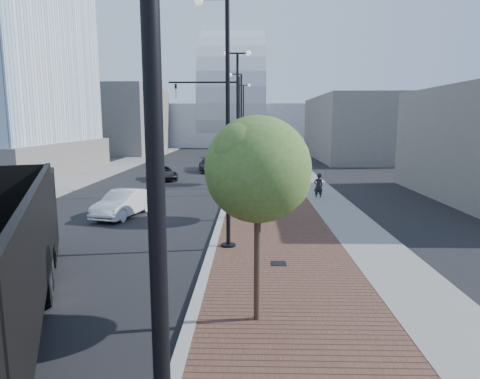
{
  "coord_description": "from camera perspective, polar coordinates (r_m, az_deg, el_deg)",
  "views": [
    {
      "loc": [
        1.42,
        -5.57,
        4.87
      ],
      "look_at": [
        1.0,
        12.0,
        2.0
      ],
      "focal_mm": 31.38,
      "sensor_mm": 36.0,
      "label": 1
    }
  ],
  "objects": [
    {
      "name": "curb",
      "position": [
        45.84,
        -0.42,
        3.27
      ],
      "size": [
        0.3,
        140.0,
        0.14
      ],
      "primitive_type": "cube",
      "color": "gray",
      "rests_on": "ground"
    },
    {
      "name": "tree_0",
      "position": [
        9.66,
        2.72,
        2.69
      ],
      "size": [
        2.5,
        2.47,
        5.02
      ],
      "color": "#382619",
      "rests_on": "ground"
    },
    {
      "name": "tree_3",
      "position": [
        44.62,
        1.66,
        7.39
      ],
      "size": [
        2.24,
        2.16,
        4.5
      ],
      "color": "#382619",
      "rests_on": "ground"
    },
    {
      "name": "streetlight_4",
      "position": [
        51.58,
        0.45,
        9.23
      ],
      "size": [
        1.72,
        0.56,
        9.28
      ],
      "color": "black",
      "rests_on": "ground"
    },
    {
      "name": "west_sidewalk",
      "position": [
        48.04,
        -16.14,
        3.17
      ],
      "size": [
        4.0,
        140.0,
        0.12
      ],
      "primitive_type": "cube",
      "color": "slate",
      "rests_on": "ground"
    },
    {
      "name": "traffic_mast",
      "position": [
        30.62,
        -1.88,
        9.49
      ],
      "size": [
        5.09,
        0.2,
        8.0
      ],
      "color": "black",
      "rests_on": "ground"
    },
    {
      "name": "streetlight_3",
      "position": [
        39.58,
        0.01,
        8.52
      ],
      "size": [
        1.44,
        0.56,
        9.21
      ],
      "color": "black",
      "rests_on": "ground"
    },
    {
      "name": "dark_car_mid",
      "position": [
        35.71,
        -10.45,
        2.22
      ],
      "size": [
        3.32,
        4.57,
        1.15
      ],
      "primitive_type": "imported",
      "rotation": [
        0.0,
        0.0,
        0.38
      ],
      "color": "black",
      "rests_on": "ground"
    },
    {
      "name": "dark_car_far",
      "position": [
        40.92,
        -4.3,
        3.32
      ],
      "size": [
        2.43,
        4.61,
        1.27
      ],
      "primitive_type": "imported",
      "rotation": [
        0.0,
        0.0,
        0.15
      ],
      "color": "black",
      "rests_on": "ground"
    },
    {
      "name": "white_sedan",
      "position": [
        22.47,
        -15.61,
        -1.82
      ],
      "size": [
        2.37,
        4.34,
        1.36
      ],
      "primitive_type": "imported",
      "rotation": [
        0.0,
        0.0,
        -0.24
      ],
      "color": "silver",
      "rests_on": "ground"
    },
    {
      "name": "commercial_block_nw",
      "position": [
        68.98,
        -16.95,
        9.0
      ],
      "size": [
        14.0,
        20.0,
        10.0
      ],
      "primitive_type": "cube",
      "color": "#66615C",
      "rests_on": "ground"
    },
    {
      "name": "sidewalk",
      "position": [
        45.87,
        3.96,
        3.24
      ],
      "size": [
        7.0,
        140.0,
        0.12
      ],
      "primitive_type": "cube",
      "color": "#4C2D23",
      "rests_on": "ground"
    },
    {
      "name": "convention_center",
      "position": [
        90.64,
        -0.82,
        10.0
      ],
      "size": [
        50.0,
        30.0,
        50.0
      ],
      "color": "#9DA2A7",
      "rests_on": "ground"
    },
    {
      "name": "pedestrian",
      "position": [
        26.79,
        10.6,
        0.43
      ],
      "size": [
        0.68,
        0.52,
        1.65
      ],
      "primitive_type": "imported",
      "rotation": [
        0.0,
        0.0,
        3.37
      ],
      "color": "black",
      "rests_on": "ground"
    },
    {
      "name": "streetlight_0",
      "position": [
        3.66,
        -11.63,
        8.25
      ],
      "size": [
        1.72,
        0.56,
        9.28
      ],
      "color": "black",
      "rests_on": "ground"
    },
    {
      "name": "utility_cover_2",
      "position": [
        25.04,
        3.58,
        -1.65
      ],
      "size": [
        0.5,
        0.5,
        0.02
      ],
      "primitive_type": "cube",
      "color": "black",
      "rests_on": "sidewalk"
    },
    {
      "name": "concrete_strip",
      "position": [
        46.07,
        7.32,
        3.22
      ],
      "size": [
        2.4,
        140.0,
        0.13
      ],
      "primitive_type": "cube",
      "color": "slate",
      "rests_on": "ground"
    },
    {
      "name": "streetlight_1",
      "position": [
        15.61,
        -2.07,
        7.33
      ],
      "size": [
        1.44,
        0.56,
        9.21
      ],
      "color": "black",
      "rests_on": "ground"
    },
    {
      "name": "tree_2",
      "position": [
        32.61,
        1.78,
        7.7
      ],
      "size": [
        2.23,
        2.15,
        5.07
      ],
      "color": "#382619",
      "rests_on": "ground"
    },
    {
      "name": "tree_1",
      "position": [
        20.65,
        2.0,
        5.13
      ],
      "size": [
        2.7,
        2.7,
        4.74
      ],
      "color": "#382619",
      "rests_on": "ground"
    },
    {
      "name": "streetlight_2",
      "position": [
        27.58,
        -0.34,
        9.18
      ],
      "size": [
        1.72,
        0.56,
        9.28
      ],
      "color": "black",
      "rests_on": "ground"
    },
    {
      "name": "utility_cover_1",
      "position": [
        14.41,
        5.28,
        -9.98
      ],
      "size": [
        0.5,
        0.5,
        0.02
      ],
      "primitive_type": "cube",
      "color": "black",
      "rests_on": "sidewalk"
    },
    {
      "name": "commercial_block_ne",
      "position": [
        57.46,
        16.22,
        8.05
      ],
      "size": [
        12.0,
        22.0,
        8.0
      ],
      "primitive_type": "cube",
      "color": "#65605B",
      "rests_on": "ground"
    }
  ]
}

